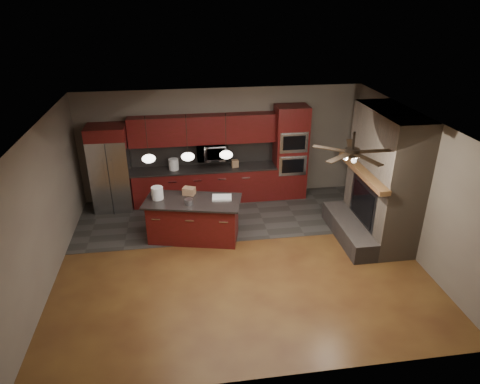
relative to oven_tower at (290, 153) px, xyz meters
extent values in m
plane|color=brown|center=(-1.70, -2.69, -1.19)|extent=(7.00, 7.00, 0.00)
cube|color=white|center=(-1.70, -2.69, 1.61)|extent=(7.00, 6.00, 0.02)
cube|color=slate|center=(-1.70, 0.31, 0.21)|extent=(7.00, 0.02, 2.80)
cube|color=slate|center=(1.80, -2.69, 0.21)|extent=(0.02, 6.00, 2.80)
cube|color=slate|center=(-5.20, -2.69, 0.21)|extent=(0.02, 6.00, 2.80)
cube|color=#373431|center=(-1.70, -0.89, -1.19)|extent=(7.00, 2.40, 0.01)
cube|color=#716251|center=(1.40, -2.29, 0.21)|extent=(0.80, 2.00, 2.80)
cube|color=#463E39|center=(0.75, -2.29, -0.99)|extent=(0.50, 2.00, 0.40)
cube|color=#2D2D30|center=(1.02, -2.29, -0.37)|extent=(0.05, 1.20, 0.95)
cube|color=black|center=(1.00, -2.29, -0.37)|extent=(0.02, 1.00, 0.75)
cube|color=brown|center=(0.90, -2.29, 0.36)|extent=(0.22, 2.10, 0.10)
cube|color=#5D1113|center=(-2.18, 0.01, -0.76)|extent=(3.55, 0.60, 0.86)
cube|color=black|center=(-2.18, 0.01, -0.31)|extent=(3.59, 0.64, 0.04)
cube|color=black|center=(-2.18, 0.29, 0.01)|extent=(3.55, 0.03, 0.60)
cube|color=#5D1113|center=(-2.18, 0.13, 0.66)|extent=(3.55, 0.35, 0.70)
cube|color=#5D1113|center=(0.00, 0.01, 0.00)|extent=(0.80, 0.60, 2.38)
cube|color=silver|center=(0.00, -0.30, -0.24)|extent=(0.70, 0.03, 0.52)
cube|color=black|center=(0.00, -0.32, -0.24)|extent=(0.55, 0.02, 0.35)
cube|color=silver|center=(0.00, -0.30, 0.36)|extent=(0.70, 0.03, 0.52)
cube|color=black|center=(0.00, -0.32, 0.36)|extent=(0.55, 0.02, 0.35)
imported|color=silver|center=(-1.98, 0.06, 0.11)|extent=(0.73, 0.41, 0.50)
cube|color=silver|center=(-4.41, -0.07, -0.29)|extent=(0.90, 0.72, 1.79)
cube|color=#2D2D30|center=(-4.41, -0.44, -0.29)|extent=(0.02, 0.02, 1.77)
cube|color=silver|center=(-4.51, -0.45, -0.24)|extent=(0.03, 0.03, 0.90)
cube|color=silver|center=(-4.31, -0.45, -0.24)|extent=(0.03, 0.03, 0.90)
cube|color=#5D1113|center=(-4.41, -0.08, 0.75)|extent=(0.90, 0.72, 0.30)
cube|color=#5D1113|center=(-2.55, -1.81, -0.75)|extent=(1.98, 1.17, 0.88)
cube|color=black|center=(-2.55, -1.81, -0.29)|extent=(2.16, 1.35, 0.04)
cylinder|color=white|center=(-3.27, -1.63, -0.14)|extent=(0.25, 0.25, 0.27)
cylinder|color=#ACACB1|center=(-2.63, -1.98, -0.21)|extent=(0.18, 0.18, 0.11)
cube|color=white|center=(-1.93, -1.81, -0.25)|extent=(0.43, 0.33, 0.04)
cube|color=#9C7150|center=(-2.61, -1.51, -0.19)|extent=(0.30, 0.27, 0.16)
cylinder|color=white|center=(-2.92, 0.01, -0.15)|extent=(0.30, 0.30, 0.28)
cube|color=#9B7350|center=(-1.42, -0.04, -0.20)|extent=(0.18, 0.15, 0.18)
cylinder|color=black|center=(-3.35, -1.99, 1.22)|extent=(0.01, 0.01, 0.78)
ellipsoid|color=white|center=(-3.35, -1.99, 0.77)|extent=(0.26, 0.26, 0.16)
cylinder|color=black|center=(-2.60, -1.99, 1.22)|extent=(0.01, 0.01, 0.78)
ellipsoid|color=white|center=(-2.60, -1.99, 0.77)|extent=(0.26, 0.26, 0.16)
cylinder|color=black|center=(-1.85, -1.99, 1.22)|extent=(0.01, 0.01, 0.78)
ellipsoid|color=white|center=(-1.85, -1.99, 0.77)|extent=(0.26, 0.26, 0.16)
cylinder|color=black|center=(0.10, -3.49, 1.46)|extent=(0.04, 0.04, 0.30)
cylinder|color=black|center=(0.10, -3.49, 1.26)|extent=(0.24, 0.24, 0.12)
cube|color=black|center=(0.48, -3.49, 1.26)|extent=(0.60, 0.12, 0.01)
cube|color=black|center=(0.22, -3.13, 1.26)|extent=(0.30, 0.61, 0.01)
cube|color=black|center=(-0.21, -3.27, 1.26)|extent=(0.56, 0.45, 0.01)
cube|color=black|center=(-0.21, -3.72, 1.26)|extent=(0.56, 0.45, 0.01)
cube|color=black|center=(0.22, -3.85, 1.26)|extent=(0.30, 0.61, 0.01)
camera|label=1|loc=(-2.73, -9.87, 3.70)|focal=32.00mm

